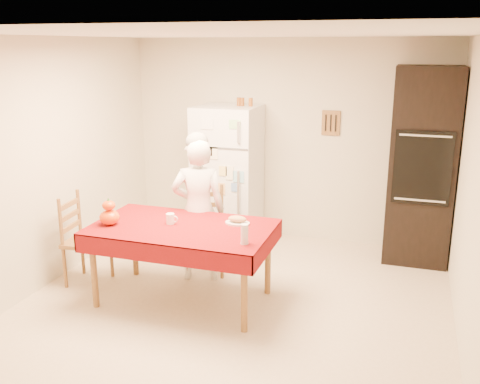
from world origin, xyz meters
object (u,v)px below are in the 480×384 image
at_px(refrigerator, 228,174).
at_px(chair_left, 81,236).
at_px(seated_woman, 198,210).
at_px(pumpkin_lower, 110,217).
at_px(dining_table, 182,233).
at_px(oven_cabinet, 422,167).
at_px(wine_glass, 245,234).
at_px(coffee_mug, 170,219).
at_px(chair_far, 205,226).
at_px(bread_plate, 237,223).

xyz_separation_m(refrigerator, chair_left, (-1.03, -1.68, -0.34)).
xyz_separation_m(seated_woman, pumpkin_lower, (-0.62, -0.70, 0.08)).
bearing_deg(refrigerator, dining_table, -85.09).
xyz_separation_m(oven_cabinet, chair_left, (-3.30, -1.73, -0.59)).
bearing_deg(seated_woman, wine_glass, 114.57).
relative_size(dining_table, wine_glass, 9.66).
bearing_deg(coffee_mug, seated_woman, 80.67).
xyz_separation_m(refrigerator, seated_woman, (0.10, -1.21, -0.09)).
relative_size(oven_cabinet, coffee_mug, 22.00).
bearing_deg(pumpkin_lower, seated_woman, 48.43).
xyz_separation_m(dining_table, pumpkin_lower, (-0.67, -0.17, 0.14)).
distance_m(coffee_mug, wine_glass, 0.88).
xyz_separation_m(chair_left, coffee_mug, (1.04, -0.04, 0.30)).
distance_m(oven_cabinet, pumpkin_lower, 3.43).
height_order(dining_table, seated_woman, seated_woman).
bearing_deg(oven_cabinet, pumpkin_lower, -145.01).
bearing_deg(refrigerator, seated_woman, -85.33).
xyz_separation_m(chair_far, chair_left, (-1.11, -0.68, 0.00)).
bearing_deg(oven_cabinet, coffee_mug, -142.09).
height_order(chair_left, wine_glass, chair_left).
distance_m(dining_table, chair_left, 1.19).
bearing_deg(oven_cabinet, bread_plate, -136.42).
height_order(chair_far, bread_plate, chair_far).
relative_size(oven_cabinet, wine_glass, 12.50).
bearing_deg(bread_plate, wine_glass, -65.06).
xyz_separation_m(refrigerator, chair_far, (0.09, -1.00, -0.34)).
relative_size(oven_cabinet, chair_far, 2.32).
height_order(chair_far, wine_glass, chair_far).
bearing_deg(chair_left, refrigerator, -36.23).
xyz_separation_m(refrigerator, oven_cabinet, (2.28, 0.05, 0.25)).
bearing_deg(seated_woman, chair_far, -105.79).
bearing_deg(dining_table, wine_glass, -20.24).
distance_m(refrigerator, pumpkin_lower, 1.98).
xyz_separation_m(oven_cabinet, wine_glass, (-1.43, -2.05, -0.25)).
height_order(chair_left, bread_plate, chair_left).
height_order(chair_left, seated_woman, seated_woman).
relative_size(dining_table, pumpkin_lower, 8.89).
bearing_deg(chair_left, chair_far, -63.42).
bearing_deg(seated_woman, refrigerator, -104.36).
relative_size(refrigerator, wine_glass, 9.66).
height_order(refrigerator, seated_woman, refrigerator).
distance_m(chair_far, coffee_mug, 0.78).
bearing_deg(wine_glass, bread_plate, 114.94).
bearing_deg(chair_left, oven_cabinet, -67.24).
bearing_deg(refrigerator, bread_plate, -67.61).
distance_m(dining_table, seated_woman, 0.54).
bearing_deg(wine_glass, chair_left, 170.23).
xyz_separation_m(coffee_mug, bread_plate, (0.61, 0.19, -0.04)).
bearing_deg(refrigerator, oven_cabinet, 1.18).
height_order(chair_far, coffee_mug, chair_far).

